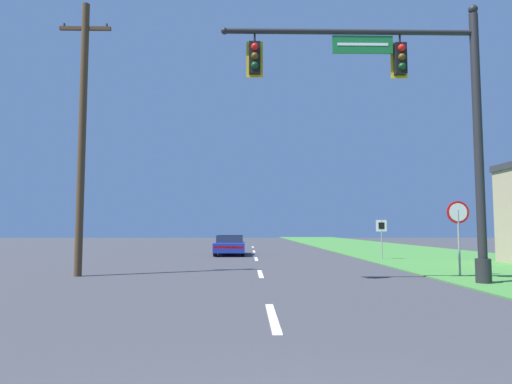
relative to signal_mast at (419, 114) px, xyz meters
name	(u,v)px	position (x,y,z in m)	size (l,w,h in m)	color
grass_verge_right	(402,251)	(5.85, 19.16, -5.00)	(10.00, 110.00, 0.04)	#428438
road_center_line	(256,259)	(-4.65, 11.16, -5.02)	(0.16, 34.80, 0.01)	silver
signal_mast	(419,114)	(0.00, 0.00, 0.00)	(7.89, 0.47, 8.37)	#232326
car_ahead	(230,245)	(-6.20, 15.06, -4.42)	(1.87, 4.63, 1.19)	black
stop_sign	(458,221)	(2.01, 2.01, -3.16)	(0.76, 0.07, 2.50)	gray
route_sign_post	(381,230)	(1.89, 10.50, -3.50)	(0.55, 0.06, 2.03)	gray
utility_pole_near	(82,132)	(-10.87, 2.49, -0.07)	(1.80, 0.26, 9.59)	#4C3823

